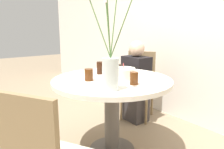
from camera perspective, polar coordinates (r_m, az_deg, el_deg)
name	(u,v)px	position (r m, az deg, el deg)	size (l,w,h in m)	color
wall_back	(193,21)	(2.94, 20.45, 12.85)	(8.00, 0.05, 2.60)	silver
dining_table	(112,94)	(2.11, 0.00, -5.19)	(1.13, 1.13, 0.75)	silver
chair_near_front	(139,81)	(3.03, 7.11, -1.61)	(0.55, 0.55, 0.91)	beige
birthday_cake	(123,74)	(2.05, 2.98, 0.26)	(0.22, 0.22, 0.15)	white
flower_vase	(110,66)	(1.66, -0.43, 2.20)	(0.33, 0.25, 0.80)	silver
side_plate	(134,72)	(2.39, 5.90, 0.76)	(0.16, 0.16, 0.01)	white
drink_glass_0	(134,78)	(1.85, 5.80, -1.00)	(0.07, 0.07, 0.11)	#51280F
drink_glass_1	(89,75)	(1.99, -6.07, -0.05)	(0.08, 0.08, 0.11)	#51280F
drink_glass_2	(118,70)	(2.21, 1.70, 1.27)	(0.06, 0.06, 0.11)	black
drink_glass_3	(100,68)	(2.27, -3.21, 1.75)	(0.06, 0.06, 0.13)	#33190C
person_boy	(136,84)	(2.89, 6.25, -2.50)	(0.34, 0.24, 1.07)	#383333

